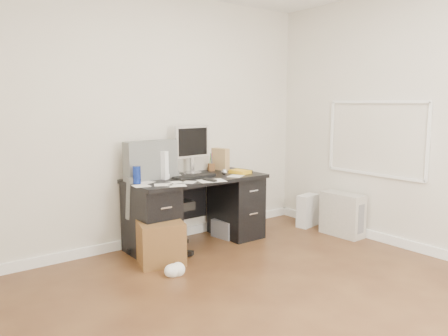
{
  "coord_description": "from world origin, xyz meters",
  "views": [
    {
      "loc": [
        -2.26,
        -2.22,
        1.54
      ],
      "look_at": [
        0.33,
        1.2,
        0.9
      ],
      "focal_mm": 35.0,
      "sensor_mm": 36.0,
      "label": 1
    }
  ],
  "objects_px": {
    "keyboard": "(194,177)",
    "wicker_basket": "(160,242)",
    "lcd_monitor": "(192,150)",
    "office_chair": "(161,199)",
    "pc_tower": "(342,214)",
    "desk": "(196,209)"
  },
  "relations": [
    {
      "from": "desk",
      "to": "lcd_monitor",
      "type": "distance_m",
      "value": 0.66
    },
    {
      "from": "keyboard",
      "to": "wicker_basket",
      "type": "distance_m",
      "value": 0.81
    },
    {
      "from": "desk",
      "to": "lcd_monitor",
      "type": "height_order",
      "value": "lcd_monitor"
    },
    {
      "from": "keyboard",
      "to": "pc_tower",
      "type": "height_order",
      "value": "keyboard"
    },
    {
      "from": "lcd_monitor",
      "to": "office_chair",
      "type": "xyz_separation_m",
      "value": [
        -0.52,
        -0.21,
        -0.45
      ]
    },
    {
      "from": "lcd_monitor",
      "to": "pc_tower",
      "type": "bearing_deg",
      "value": -36.15
    },
    {
      "from": "desk",
      "to": "keyboard",
      "type": "bearing_deg",
      "value": -142.5
    },
    {
      "from": "office_chair",
      "to": "wicker_basket",
      "type": "relative_size",
      "value": 2.78
    },
    {
      "from": "desk",
      "to": "keyboard",
      "type": "relative_size",
      "value": 3.16
    },
    {
      "from": "pc_tower",
      "to": "office_chair",
      "type": "bearing_deg",
      "value": 157.83
    },
    {
      "from": "pc_tower",
      "to": "keyboard",
      "type": "bearing_deg",
      "value": 153.57
    },
    {
      "from": "desk",
      "to": "wicker_basket",
      "type": "distance_m",
      "value": 0.68
    },
    {
      "from": "pc_tower",
      "to": "lcd_monitor",
      "type": "bearing_deg",
      "value": 145.33
    },
    {
      "from": "keyboard",
      "to": "wicker_basket",
      "type": "bearing_deg",
      "value": -163.16
    },
    {
      "from": "desk",
      "to": "wicker_basket",
      "type": "relative_size",
      "value": 3.61
    },
    {
      "from": "pc_tower",
      "to": "wicker_basket",
      "type": "height_order",
      "value": "pc_tower"
    },
    {
      "from": "lcd_monitor",
      "to": "office_chair",
      "type": "distance_m",
      "value": 0.72
    },
    {
      "from": "keyboard",
      "to": "office_chair",
      "type": "xyz_separation_m",
      "value": [
        -0.4,
        0.01,
        -0.19
      ]
    },
    {
      "from": "keyboard",
      "to": "office_chair",
      "type": "bearing_deg",
      "value": 173.24
    },
    {
      "from": "pc_tower",
      "to": "wicker_basket",
      "type": "relative_size",
      "value": 1.21
    },
    {
      "from": "office_chair",
      "to": "pc_tower",
      "type": "bearing_deg",
      "value": -22.11
    },
    {
      "from": "keyboard",
      "to": "pc_tower",
      "type": "bearing_deg",
      "value": -29.86
    }
  ]
}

